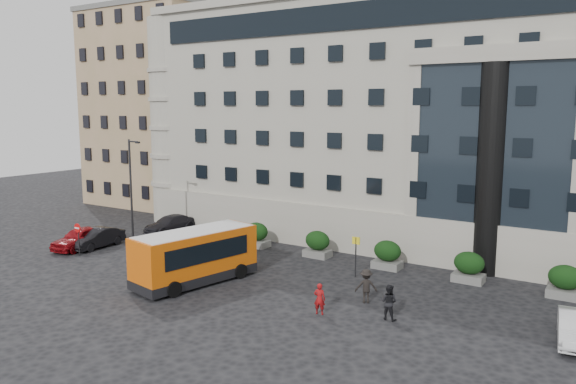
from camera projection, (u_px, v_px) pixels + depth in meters
name	position (u px, v px, depth m)	size (l,w,h in m)	color
ground	(234.00, 283.00, 33.27)	(120.00, 120.00, 0.00)	black
civic_building	(452.00, 123.00, 46.96)	(44.00, 24.00, 18.00)	#9C978A
entrance_column	(491.00, 170.00, 34.41)	(1.80, 1.80, 13.00)	black
apartment_near	(174.00, 110.00, 61.22)	(14.00, 14.00, 20.00)	#978058
apartment_far	(250.00, 102.00, 77.63)	(13.00, 13.00, 22.00)	brown
hedge_a	(257.00, 235.00, 41.75)	(1.80, 1.26, 1.84)	#565653
hedge_b	(317.00, 244.00, 38.96)	(1.80, 1.26, 1.84)	#565653
hedge_c	(387.00, 254.00, 36.18)	(1.80, 1.26, 1.84)	#565653
hedge_d	(469.00, 267.00, 33.39)	(1.80, 1.26, 1.84)	#565653
hedge_e	(565.00, 281.00, 30.61)	(1.80, 1.26, 1.84)	#565653
street_lamp	(132.00, 188.00, 41.50)	(1.16, 0.18, 8.00)	#262628
bus_stop_sign	(356.00, 250.00, 34.21)	(0.50, 0.08, 2.52)	#262628
no_entry_sign	(78.00, 233.00, 39.12)	(0.64, 0.16, 2.32)	#262628
minibus	(195.00, 254.00, 33.15)	(4.09, 7.92, 3.15)	#D7570A
red_truck	(237.00, 199.00, 54.40)	(2.99, 5.46, 2.81)	maroon
parked_car_a	(80.00, 238.00, 41.33)	(1.86, 4.61, 1.57)	maroon
parked_car_b	(97.00, 238.00, 41.60)	(1.52, 4.35, 1.43)	black
parked_car_c	(170.00, 224.00, 46.58)	(1.95, 4.80, 1.39)	black
parked_car_d	(216.00, 215.00, 50.26)	(2.57, 5.56, 1.55)	black
white_taxi	(576.00, 328.00, 24.84)	(1.43, 4.11, 1.35)	silver
pedestrian_a	(320.00, 299.00, 28.22)	(0.59, 0.39, 1.62)	maroon
pedestrian_b	(389.00, 302.00, 27.50)	(0.87, 0.68, 1.79)	black
pedestrian_c	(366.00, 286.00, 29.86)	(1.19, 0.68, 1.83)	black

